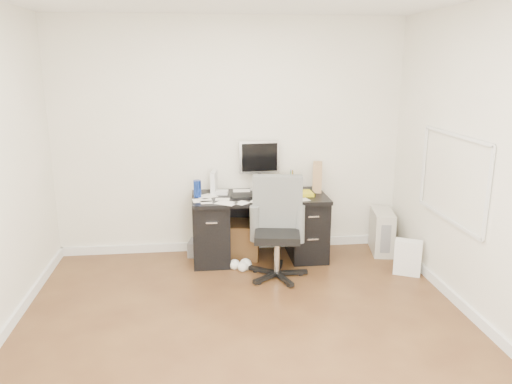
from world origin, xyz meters
TOP-DOWN VIEW (x-y plane):
  - ground at (0.00, 0.00)m, footprint 4.00×4.00m
  - room_shell at (0.03, 0.03)m, footprint 4.02×4.02m
  - desk at (0.30, 1.65)m, footprint 1.50×0.70m
  - loose_papers at (0.10, 1.60)m, footprint 1.10×0.60m
  - lcd_monitor at (0.33, 1.91)m, footprint 0.48×0.29m
  - keyboard at (0.17, 1.59)m, footprint 0.39×0.15m
  - computer_mouse at (0.56, 1.57)m, footprint 0.06×0.06m
  - travel_mug at (-0.39, 1.67)m, footprint 0.09×0.09m
  - white_binder at (-0.20, 1.81)m, footprint 0.14×0.24m
  - magazine_file at (0.99, 1.80)m, footprint 0.20×0.30m
  - pen_cup at (0.68, 1.78)m, footprint 0.13×0.13m
  - yellow_book at (0.82, 1.62)m, footprint 0.17×0.22m
  - paper_remote at (0.29, 1.41)m, footprint 0.27×0.25m
  - office_chair at (0.42, 1.12)m, footprint 0.68×0.68m
  - pc_tower at (1.77, 1.70)m, footprint 0.31×0.54m
  - shopping_bag at (1.81, 1.03)m, footprint 0.34×0.30m
  - wicker_basket at (0.10, 1.75)m, footprint 0.46×0.46m
  - desk_printer at (-0.36, 1.83)m, footprint 0.34×0.30m

SIDE VIEW (x-z plane):
  - ground at x=0.00m, z-range 0.00..0.00m
  - desk_printer at x=-0.36m, z-range 0.00..0.17m
  - shopping_bag at x=1.81m, z-range 0.00..0.38m
  - wicker_basket at x=0.10m, z-range 0.00..0.40m
  - pc_tower at x=1.77m, z-range 0.00..0.50m
  - desk at x=0.30m, z-range 0.02..0.77m
  - office_chair at x=0.42m, z-range 0.00..1.06m
  - loose_papers at x=0.10m, z-range 0.75..0.75m
  - paper_remote at x=0.29m, z-range 0.75..0.77m
  - keyboard at x=0.17m, z-range 0.75..0.77m
  - yellow_book at x=0.82m, z-range 0.75..0.79m
  - computer_mouse at x=0.56m, z-range 0.75..0.81m
  - travel_mug at x=-0.39m, z-range 0.75..0.94m
  - pen_cup at x=0.68m, z-range 0.75..1.01m
  - white_binder at x=-0.20m, z-range 0.75..1.01m
  - magazine_file at x=0.99m, z-range 0.75..1.07m
  - lcd_monitor at x=0.33m, z-range 0.75..1.34m
  - room_shell at x=0.03m, z-range 0.30..3.01m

